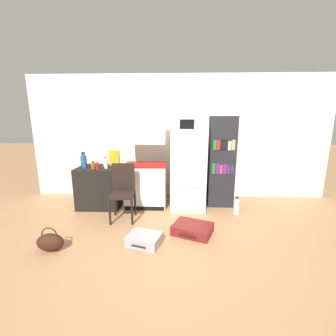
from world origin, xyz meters
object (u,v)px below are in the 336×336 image
handbag (50,242)px  bottle_amber_beer (93,166)px  kitchen_hutch (145,164)px  side_table (100,187)px  bottle_blue_soda (84,161)px  suitcase_large_flat (144,239)px  bottle_green_tall (83,161)px  water_bottle_front (236,207)px  microwave (189,124)px  cereal_box (114,158)px  chair (123,187)px  suitcase_small_flat (193,229)px  bottle_milk_white (106,163)px  bookshelf (221,162)px  bottle_ketchup_red (98,166)px  refrigerator (188,170)px  bowl (93,164)px  bottle_clear_short (105,163)px

handbag → bottle_amber_beer: bearing=85.1°
kitchen_hutch → side_table: bearing=-176.6°
bottle_blue_soda → suitcase_large_flat: size_ratio=0.59×
bottle_green_tall → water_bottle_front: (2.92, -0.31, -0.78)m
microwave → cereal_box: size_ratio=1.47×
chair → suitcase_small_flat: bearing=-26.1°
kitchen_hutch → bottle_milk_white: (-0.72, -0.15, 0.05)m
bookshelf → handbag: bookshelf is taller
water_bottle_front → microwave: bearing=161.1°
side_table → bottle_ketchup_red: 0.51m
side_table → refrigerator: size_ratio=0.54×
microwave → water_bottle_front: size_ratio=1.34×
microwave → chair: bearing=-155.1°
suitcase_large_flat → suitcase_small_flat: size_ratio=0.76×
bottle_green_tall → water_bottle_front: bottle_green_tall is taller
bookshelf → water_bottle_front: bookshelf is taller
kitchen_hutch → bottle_blue_soda: 1.14m
bottle_green_tall → suitcase_small_flat: 2.47m
bottle_amber_beer → bottle_ketchup_red: size_ratio=1.02×
bookshelf → bottle_amber_beer: size_ratio=11.95×
bottle_green_tall → suitcase_large_flat: bottle_green_tall is taller
bottle_milk_white → bottle_green_tall: 0.50m
bottle_blue_soda → water_bottle_front: bottle_blue_soda is taller
bottle_green_tall → bowl: size_ratio=2.17×
suitcase_large_flat → water_bottle_front: size_ratio=1.60×
bottle_amber_beer → bottle_milk_white: bearing=15.5°
side_table → handbag: bearing=-95.9°
suitcase_small_flat → bottle_milk_white: bearing=171.4°
microwave → bottle_green_tall: 2.15m
bottle_blue_soda → bottle_green_tall: size_ratio=1.10×
bottle_milk_white → handbag: bottle_milk_white is taller
bottle_ketchup_red → refrigerator: bearing=7.7°
cereal_box → suitcase_small_flat: bearing=-38.6°
suitcase_small_flat → handbag: handbag is taller
bowl → chair: (0.77, -0.74, -0.26)m
kitchen_hutch → bottle_amber_beer: size_ratio=12.55×
microwave → cereal_box: microwave is taller
refrigerator → bookshelf: bookshelf is taller
bottle_clear_short → side_table: bearing=-148.8°
refrigerator → bottle_ketchup_red: refrigerator is taller
bookshelf → chair: size_ratio=1.83×
bottle_green_tall → kitchen_hutch: bearing=2.0°
refrigerator → suitcase_large_flat: bearing=-115.5°
bottle_ketchup_red → suitcase_large_flat: (1.01, -1.15, -0.79)m
bowl → suitcase_small_flat: 2.43m
side_table → handbag: (-0.16, -1.56, -0.28)m
bookshelf → bottle_milk_white: bearing=-173.5°
bottle_green_tall → bottle_ketchup_red: 0.43m
bottle_milk_white → chair: 0.67m
bottle_blue_soda → bottle_ketchup_red: size_ratio=2.15×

